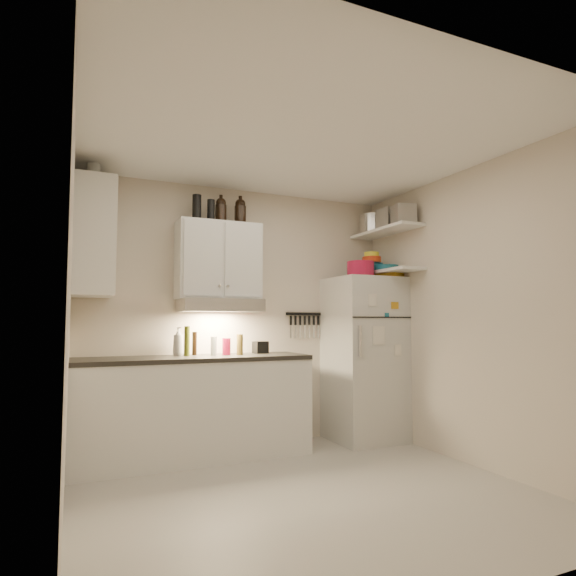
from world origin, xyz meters
name	(u,v)px	position (x,y,z in m)	size (l,w,h in m)	color
floor	(307,495)	(0.00, 0.00, -0.01)	(3.20, 3.00, 0.02)	#B4AFA6
ceiling	(306,140)	(0.00, 0.00, 2.61)	(3.20, 3.00, 0.02)	white
back_wall	(241,315)	(0.00, 1.51, 1.30)	(3.20, 0.02, 2.60)	beige
left_wall	(68,311)	(-1.61, 0.00, 1.30)	(0.02, 3.00, 2.60)	beige
right_wall	(472,314)	(1.61, 0.00, 1.30)	(0.02, 3.00, 2.60)	beige
base_cabinet	(194,410)	(-0.55, 1.20, 0.44)	(2.10, 0.60, 0.88)	white
countertop	(195,358)	(-0.55, 1.20, 0.90)	(2.10, 0.62, 0.04)	black
upper_cabinet	(218,261)	(-0.30, 1.33, 1.83)	(0.80, 0.33, 0.75)	white
side_cabinet	(94,238)	(-1.44, 1.20, 1.95)	(0.33, 0.55, 1.00)	white
range_hood	(220,306)	(-0.30, 1.27, 1.39)	(0.76, 0.46, 0.12)	silver
fridge	(364,358)	(1.25, 1.16, 0.85)	(0.70, 0.68, 1.70)	silver
shelf_hi	(386,231)	(1.45, 1.02, 2.20)	(0.30, 0.95, 0.03)	white
shelf_lo	(386,272)	(1.45, 1.02, 1.76)	(0.30, 0.95, 0.03)	white
knife_strip	(304,314)	(0.70, 1.49, 1.32)	(0.42, 0.02, 0.03)	black
dutch_oven	(360,269)	(1.16, 1.07, 1.78)	(0.28, 0.28, 0.16)	#A71337
book_stack	(390,274)	(1.48, 1.00, 1.74)	(0.20, 0.25, 0.08)	#C78B18
spice_jar	(367,273)	(1.23, 1.06, 1.75)	(0.06, 0.06, 0.10)	silver
stock_pot	(373,225)	(1.49, 1.31, 2.33)	(0.31, 0.31, 0.22)	silver
tin_a	(390,220)	(1.49, 1.00, 2.33)	(0.23, 0.20, 0.23)	#AAAAAD
tin_b	(404,215)	(1.46, 0.73, 2.32)	(0.20, 0.20, 0.20)	#AAAAAD
bowl_teal	(372,268)	(1.41, 1.23, 1.83)	(0.25, 0.25, 0.10)	#17637F
bowl_orange	(372,260)	(1.37, 1.17, 1.91)	(0.20, 0.20, 0.06)	#BD3311
bowl_yellow	(372,255)	(1.37, 1.17, 1.96)	(0.16, 0.16, 0.05)	yellow
plates	(386,269)	(1.49, 1.09, 1.81)	(0.27, 0.27, 0.07)	#17637F
growler_a	(221,210)	(-0.28, 1.34, 2.33)	(0.11, 0.11, 0.26)	black
growler_b	(240,212)	(-0.08, 1.34, 2.34)	(0.11, 0.11, 0.27)	black
thermos_a	(211,210)	(-0.40, 1.27, 2.30)	(0.07, 0.07, 0.21)	black
thermos_b	(197,208)	(-0.53, 1.30, 2.32)	(0.08, 0.08, 0.25)	black
side_jar	(93,172)	(-1.45, 1.21, 2.52)	(0.11, 0.11, 0.15)	silver
soap_bottle	(178,340)	(-0.67, 1.36, 1.07)	(0.11, 0.11, 0.30)	white
pepper_mill	(240,345)	(-0.12, 1.21, 1.02)	(0.06, 0.06, 0.20)	brown
oil_bottle	(187,341)	(-0.61, 1.25, 1.06)	(0.05, 0.05, 0.28)	#4E5816
vinegar_bottle	(195,344)	(-0.52, 1.34, 1.03)	(0.05, 0.05, 0.22)	black
clear_bottle	(214,346)	(-0.36, 1.24, 1.01)	(0.06, 0.06, 0.18)	silver
red_jar	(226,347)	(-0.24, 1.24, 1.00)	(0.08, 0.08, 0.16)	#A71337
caddy	(260,347)	(0.14, 1.33, 0.98)	(0.14, 0.10, 0.12)	black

